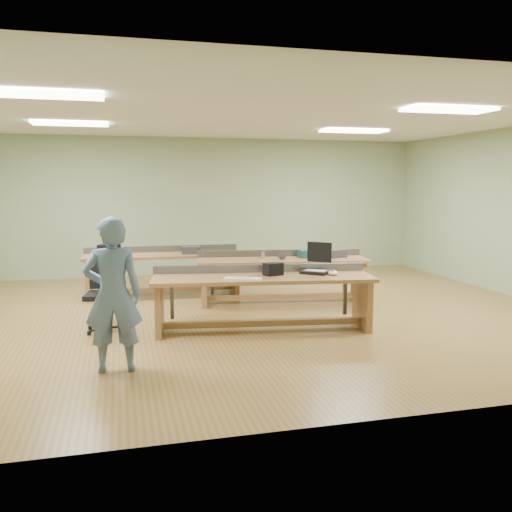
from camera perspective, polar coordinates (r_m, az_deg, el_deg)
The scene contains 21 objects.
floor at distance 8.44m, azimuth -1.64°, elevation -6.10°, with size 10.00×10.00×0.00m, color olive.
ceiling at distance 8.26m, azimuth -1.72°, elevation 14.58°, with size 10.00×10.00×0.00m, color silver.
wall_back at distance 12.14m, azimuth -5.79°, elevation 5.22°, with size 10.00×0.04×3.00m, color #8FA67E.
wall_front at distance 4.41m, azimuth 9.69°, elevation 1.02°, with size 10.00×0.04×3.00m, color #8FA67E.
fluor_panels at distance 8.25m, azimuth -1.72°, elevation 14.37°, with size 6.20×3.50×0.03m.
workbench_front at distance 7.43m, azimuth 0.71°, elevation -3.55°, with size 3.08×1.20×0.86m.
workbench_mid at distance 9.16m, azimuth 2.77°, elevation -1.46°, with size 2.92×1.14×0.86m.
workbench_back at distance 9.90m, azimuth -9.73°, elevation -0.89°, with size 2.80×0.81×0.86m.
person at distance 5.93m, azimuth -14.83°, elevation -3.97°, with size 0.61×0.40×1.67m, color slate.
laptop_base at distance 7.63m, azimuth 6.28°, elevation -1.70°, with size 0.36×0.30×0.04m, color black.
laptop_screen at distance 7.73m, azimuth 6.70°, elevation 0.41°, with size 0.36×0.02×0.29m, color black.
keyboard at distance 7.08m, azimuth -1.41°, elevation -2.43°, with size 0.49×0.16×0.03m, color silver.
trackball_mouse at distance 7.53m, azimuth 8.12°, elevation -1.76°, with size 0.13×0.15×0.07m, color white.
camera_bag at distance 7.44m, azimuth 1.81°, elevation -1.39°, with size 0.25×0.16×0.17m, color black.
task_chair at distance 7.69m, azimuth -15.68°, elevation -5.02°, with size 0.60×0.60×0.97m.
parts_bin_teal at distance 9.31m, azimuth 5.65°, elevation 0.27°, with size 0.36×0.27×0.13m, color #164248.
parts_bin_grey at distance 9.36m, azimuth 7.85°, elevation 0.29°, with size 0.49×0.31×0.13m, color #313133.
mug at distance 9.04m, azimuth 2.75°, elevation 0.01°, with size 0.14×0.14×0.11m, color #313133.
drinks_can at distance 9.08m, azimuth 0.75°, elevation 0.07°, with size 0.06×0.06×0.12m, color #B6B6BB.
storage_box_back at distance 9.80m, azimuth -15.21°, elevation 0.60°, with size 0.34×0.25×0.20m, color black.
tray_back at distance 9.80m, azimuth -6.85°, elevation 0.63°, with size 0.33×0.24×0.13m, color #313133.
Camera 1 is at (-1.78, -8.00, 2.00)m, focal length 38.00 mm.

